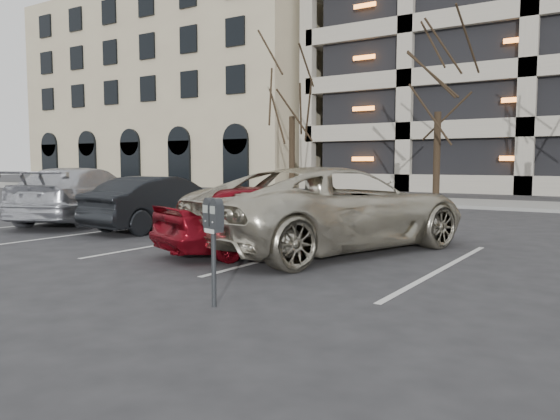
% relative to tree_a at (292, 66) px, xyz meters
% --- Properties ---
extents(ground, '(140.00, 140.00, 0.00)m').
position_rel_tree_a_xyz_m(ground, '(10.00, -16.00, -6.22)').
color(ground, '#28282B').
rests_on(ground, ground).
extents(sidewalk, '(80.00, 4.00, 0.12)m').
position_rel_tree_a_xyz_m(sidewalk, '(10.00, 0.00, -6.16)').
color(sidewalk, gray).
rests_on(sidewalk, ground).
extents(stall_lines, '(16.90, 5.20, 0.00)m').
position_rel_tree_a_xyz_m(stall_lines, '(8.60, -13.70, -6.21)').
color(stall_lines, silver).
rests_on(stall_lines, ground).
extents(office_building, '(26.00, 16.20, 15.00)m').
position_rel_tree_a_xyz_m(office_building, '(-18.00, 13.92, 1.27)').
color(office_building, tan).
rests_on(office_building, ground).
extents(tree_a, '(3.79, 3.79, 8.61)m').
position_rel_tree_a_xyz_m(tree_a, '(0.00, 0.00, 0.00)').
color(tree_a, black).
rests_on(tree_a, ground).
extents(tree_b, '(3.66, 3.66, 8.31)m').
position_rel_tree_a_xyz_m(tree_b, '(7.00, 0.00, -0.22)').
color(tree_b, black).
rests_on(tree_b, ground).
extents(parking_meter, '(0.34, 0.22, 1.25)m').
position_rel_tree_a_xyz_m(parking_meter, '(9.84, -17.44, -5.26)').
color(parking_meter, black).
rests_on(parking_meter, ground).
extents(suv_silver, '(4.36, 6.32, 1.61)m').
position_rel_tree_a_xyz_m(suv_silver, '(9.05, -12.95, -5.42)').
color(suv_silver, beige).
rests_on(suv_silver, ground).
extents(car_red, '(2.90, 4.23, 1.34)m').
position_rel_tree_a_xyz_m(car_red, '(7.98, -13.92, -5.55)').
color(car_red, maroon).
rests_on(car_red, ground).
extents(car_dark, '(1.64, 4.14, 1.34)m').
position_rel_tree_a_xyz_m(car_dark, '(3.88, -12.40, -5.55)').
color(car_dark, black).
rests_on(car_dark, ground).
extents(car_silver, '(4.14, 5.73, 1.54)m').
position_rel_tree_a_xyz_m(car_silver, '(0.82, -12.42, -5.45)').
color(car_silver, '#B7B9BF').
rests_on(car_silver, ground).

